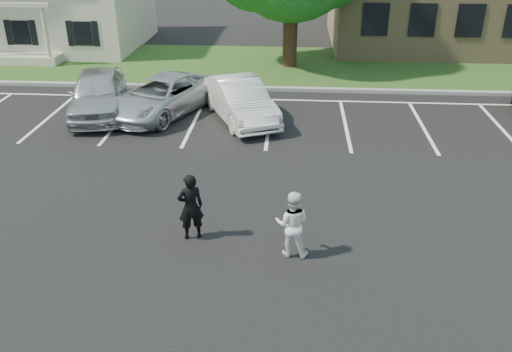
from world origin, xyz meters
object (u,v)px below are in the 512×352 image
at_px(man_black_suit, 191,207).
at_px(man_white_shirt, 292,224).
at_px(car_silver_west, 98,93).
at_px(car_silver_minivan, 162,96).
at_px(car_white_sedan, 240,100).

bearing_deg(man_black_suit, man_white_shirt, 145.58).
bearing_deg(car_silver_west, car_silver_minivan, -8.75).
relative_size(man_white_shirt, car_white_sedan, 0.35).
bearing_deg(man_black_suit, car_silver_west, -80.46).
distance_m(man_white_shirt, car_white_sedan, 8.95).
bearing_deg(man_white_shirt, car_silver_minivan, -54.84).
distance_m(car_silver_minivan, car_white_sedan, 3.07).
distance_m(man_black_suit, man_white_shirt, 2.46).
height_order(man_white_shirt, car_white_sedan, man_white_shirt).
distance_m(man_white_shirt, car_silver_west, 11.67).
relative_size(man_white_shirt, car_silver_minivan, 0.31).
xyz_separation_m(man_black_suit, man_white_shirt, (2.40, -0.54, -0.04)).
distance_m(car_silver_west, car_silver_minivan, 2.44).
bearing_deg(car_white_sedan, man_white_shirt, -101.55).
relative_size(car_silver_west, car_white_sedan, 1.07).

